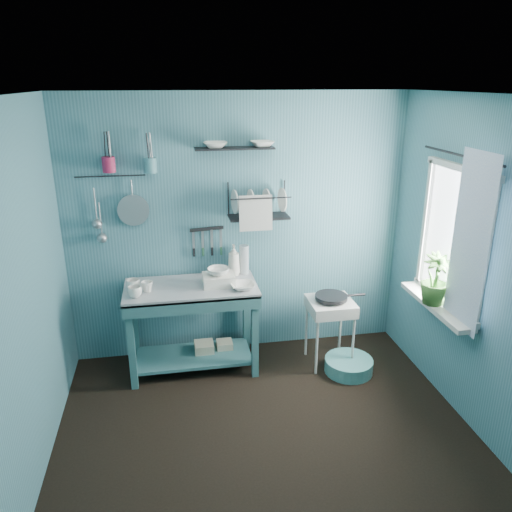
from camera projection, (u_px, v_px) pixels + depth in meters
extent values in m
plane|color=black|center=(270.00, 443.00, 3.76)|extent=(3.20, 3.20, 0.00)
plane|color=silver|center=(273.00, 95.00, 2.92)|extent=(3.20, 3.20, 0.00)
plane|color=#3A6B77|center=(239.00, 229.00, 4.73)|extent=(3.20, 0.00, 3.20)
plane|color=#3A6B77|center=(350.00, 443.00, 1.95)|extent=(3.20, 0.00, 3.20)
plane|color=#3A6B77|center=(17.00, 310.00, 3.07)|extent=(0.00, 3.00, 3.00)
plane|color=#3A6B77|center=(487.00, 275.00, 3.61)|extent=(0.00, 3.00, 3.00)
cube|color=#316468|center=(193.00, 328.00, 4.61)|extent=(1.23, 0.69, 0.84)
imported|color=white|center=(135.00, 292.00, 4.23)|extent=(0.12, 0.12, 0.10)
imported|color=white|center=(147.00, 287.00, 4.34)|extent=(0.14, 0.14, 0.09)
imported|color=white|center=(133.00, 285.00, 4.37)|extent=(0.17, 0.17, 0.10)
cube|color=silver|center=(219.00, 280.00, 4.48)|extent=(0.28, 0.22, 0.10)
imported|color=white|center=(218.00, 271.00, 4.45)|extent=(0.19, 0.19, 0.06)
imported|color=silver|center=(234.00, 260.00, 4.68)|extent=(0.11, 0.12, 0.30)
cylinder|color=#A3AFB5|center=(244.00, 260.00, 4.72)|extent=(0.09, 0.09, 0.28)
imported|color=white|center=(243.00, 286.00, 4.40)|extent=(0.22, 0.22, 0.05)
cube|color=beige|center=(329.00, 332.00, 4.73)|extent=(0.45, 0.45, 0.65)
cylinder|color=black|center=(331.00, 297.00, 4.61)|extent=(0.30, 0.30, 0.03)
cube|color=black|center=(207.00, 229.00, 4.64)|extent=(0.32, 0.07, 0.03)
cube|color=black|center=(259.00, 201.00, 4.54)|extent=(0.55, 0.25, 0.32)
cube|color=black|center=(235.00, 148.00, 4.37)|extent=(0.70, 0.18, 0.01)
imported|color=white|center=(215.00, 148.00, 4.34)|extent=(0.23, 0.23, 0.05)
imported|color=white|center=(262.00, 149.00, 4.42)|extent=(0.22, 0.22, 0.05)
cylinder|color=#9B1C42|center=(109.00, 165.00, 4.25)|extent=(0.11, 0.11, 0.13)
cylinder|color=teal|center=(150.00, 165.00, 4.31)|extent=(0.11, 0.11, 0.13)
cylinder|color=#999DA1|center=(133.00, 210.00, 4.44)|extent=(0.28, 0.03, 0.28)
cylinder|color=#999DA1|center=(95.00, 205.00, 4.38)|extent=(0.01, 0.01, 0.30)
cylinder|color=#999DA1|center=(100.00, 219.00, 4.43)|extent=(0.01, 0.01, 0.30)
cylinder|color=black|center=(110.00, 176.00, 4.33)|extent=(0.60, 0.01, 0.01)
plane|color=white|center=(454.00, 237.00, 3.97)|extent=(0.00, 1.10, 1.10)
cube|color=beige|center=(436.00, 305.00, 4.15)|extent=(0.16, 0.95, 0.04)
plane|color=white|center=(469.00, 243.00, 3.66)|extent=(0.00, 1.35, 1.35)
cylinder|color=black|center=(460.00, 155.00, 3.74)|extent=(0.02, 1.05, 0.02)
imported|color=#396B2B|center=(435.00, 279.00, 4.08)|extent=(0.26, 0.26, 0.43)
cube|color=tan|center=(204.00, 353.00, 4.78)|extent=(0.18, 0.18, 0.22)
cube|color=tan|center=(225.00, 351.00, 4.85)|extent=(0.15, 0.15, 0.20)
cylinder|color=teal|center=(349.00, 365.00, 4.66)|extent=(0.45, 0.45, 0.13)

